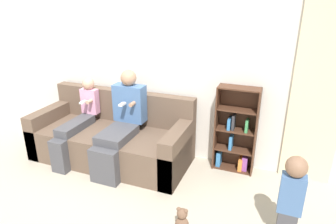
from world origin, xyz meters
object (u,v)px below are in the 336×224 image
Objects in this scene: child_seated at (77,122)px; teddy_bear at (182,221)px; adult_seated at (122,121)px; bookshelf at (236,133)px; couch at (112,139)px; toddler_standing at (291,195)px.

child_seated is 3.87× the size of teddy_bear.
adult_seated reaches higher than teddy_bear.
adult_seated reaches higher than bookshelf.
bookshelf reaches higher than teddy_bear.
child_seated is (-0.67, -0.06, -0.10)m from adult_seated.
bookshelf reaches higher than couch.
child_seated is at bearing 155.19° from teddy_bear.
child_seated is at bearing -161.51° from couch.
bookshelf is at bearing 14.04° from child_seated.
bookshelf is (1.40, 0.46, -0.13)m from adult_seated.
adult_seated reaches higher than toddler_standing.
child_seated is 1.23× the size of toddler_standing.
bookshelf is at bearing 122.19° from toddler_standing.
toddler_standing reaches higher than teddy_bear.
toddler_standing is (2.30, -0.71, 0.19)m from couch.
teddy_bear is (-0.93, -0.28, -0.35)m from toddler_standing.
toddler_standing is (2.74, -0.56, -0.05)m from child_seated.
teddy_bear is (1.37, -0.99, -0.16)m from couch.
bookshelf is at bearing 79.39° from teddy_bear.
child_seated is 2.13m from bookshelf.
bookshelf reaches higher than toddler_standing.
child_seated is at bearing -165.96° from bookshelf.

